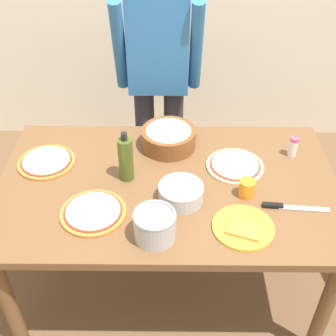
{
  "coord_description": "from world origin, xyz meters",
  "views": [
    {
      "loc": [
        0.02,
        -1.54,
        2.1
      ],
      "look_at": [
        0.0,
        0.05,
        0.81
      ],
      "focal_mm": 46.53,
      "sensor_mm": 36.0,
      "label": 1
    }
  ],
  "objects": [
    {
      "name": "ground",
      "position": [
        0.0,
        0.0,
        0.0
      ],
      "size": [
        8.0,
        8.0,
        0.0
      ],
      "primitive_type": "plane",
      "color": "brown"
    },
    {
      "name": "dining_table",
      "position": [
        0.0,
        0.0,
        0.67
      ],
      "size": [
        1.6,
        0.96,
        0.76
      ],
      "color": "brown",
      "rests_on": "ground"
    },
    {
      "name": "person_cook",
      "position": [
        -0.06,
        0.76,
        0.94
      ],
      "size": [
        0.49,
        0.25,
        1.62
      ],
      "color": "#2D2D38",
      "rests_on": "ground"
    },
    {
      "name": "pizza_raw_on_board",
      "position": [
        0.33,
        0.12,
        0.77
      ],
      "size": [
        0.28,
        0.28,
        0.02
      ],
      "color": "beige",
      "rests_on": "dining_table"
    },
    {
      "name": "pizza_cooked_on_tray",
      "position": [
        -0.32,
        -0.21,
        0.77
      ],
      "size": [
        0.29,
        0.29,
        0.02
      ],
      "color": "#C67A33",
      "rests_on": "dining_table"
    },
    {
      "name": "pizza_second_cooked",
      "position": [
        -0.6,
        0.15,
        0.77
      ],
      "size": [
        0.28,
        0.28,
        0.02
      ],
      "color": "#C67A33",
      "rests_on": "dining_table"
    },
    {
      "name": "plate_with_slice",
      "position": [
        0.32,
        -0.29,
        0.77
      ],
      "size": [
        0.26,
        0.26,
        0.02
      ],
      "color": "gold",
      "rests_on": "dining_table"
    },
    {
      "name": "popcorn_bowl",
      "position": [
        -0.0,
        0.29,
        0.82
      ],
      "size": [
        0.28,
        0.28,
        0.11
      ],
      "color": "brown",
      "rests_on": "dining_table"
    },
    {
      "name": "mixing_bowl_steel",
      "position": [
        0.06,
        -0.12,
        0.8
      ],
      "size": [
        0.2,
        0.2,
        0.08
      ],
      "color": "#B7B7BC",
      "rests_on": "dining_table"
    },
    {
      "name": "olive_oil_bottle",
      "position": [
        -0.19,
        0.04,
        0.87
      ],
      "size": [
        0.07,
        0.07,
        0.26
      ],
      "color": "#47561E",
      "rests_on": "dining_table"
    },
    {
      "name": "steel_pot",
      "position": [
        -0.05,
        -0.34,
        0.83
      ],
      "size": [
        0.17,
        0.17,
        0.13
      ],
      "color": "#B7B7BC",
      "rests_on": "dining_table"
    },
    {
      "name": "cup_orange",
      "position": [
        0.35,
        -0.08,
        0.8
      ],
      "size": [
        0.07,
        0.07,
        0.08
      ],
      "primitive_type": "cylinder",
      "color": "orange",
      "rests_on": "dining_table"
    },
    {
      "name": "salt_shaker",
      "position": [
        0.63,
        0.22,
        0.81
      ],
      "size": [
        0.04,
        0.04,
        0.11
      ],
      "color": "white",
      "rests_on": "dining_table"
    },
    {
      "name": "chef_knife",
      "position": [
        0.53,
        -0.16,
        0.77
      ],
      "size": [
        0.29,
        0.05,
        0.02
      ],
      "color": "silver",
      "rests_on": "dining_table"
    }
  ]
}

